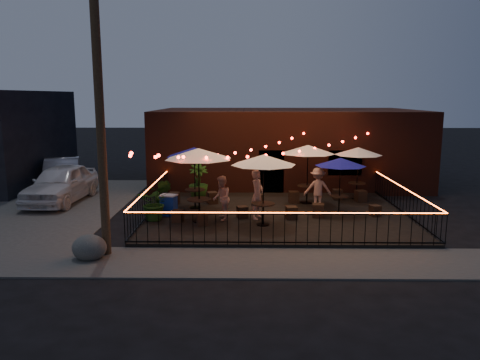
# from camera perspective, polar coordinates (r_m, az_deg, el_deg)

# --- Properties ---
(ground) EXTENTS (110.00, 110.00, 0.00)m
(ground) POSITION_cam_1_polar(r_m,az_deg,el_deg) (16.77, 4.88, -6.23)
(ground) COLOR black
(ground) RESTS_ON ground
(patio) EXTENTS (10.00, 8.00, 0.15)m
(patio) POSITION_cam_1_polar(r_m,az_deg,el_deg) (18.67, 4.45, -4.28)
(patio) COLOR black
(patio) RESTS_ON ground
(sidewalk) EXTENTS (18.00, 2.50, 0.05)m
(sidewalk) POSITION_cam_1_polar(r_m,az_deg,el_deg) (13.69, 5.85, -9.98)
(sidewalk) COLOR #3F3D3A
(sidewalk) RESTS_ON ground
(parking_lot) EXTENTS (11.00, 12.00, 0.02)m
(parking_lot) POSITION_cam_1_polar(r_m,az_deg,el_deg) (23.25, -26.95, -2.65)
(parking_lot) COLOR #3F3D3A
(parking_lot) RESTS_ON ground
(brick_building) EXTENTS (14.00, 8.00, 4.00)m
(brick_building) POSITION_cam_1_polar(r_m,az_deg,el_deg) (26.27, 5.60, 4.18)
(brick_building) COLOR #39170F
(brick_building) RESTS_ON ground
(utility_pole) EXTENTS (0.26, 0.26, 8.00)m
(utility_pole) POSITION_cam_1_polar(r_m,az_deg,el_deg) (14.10, -16.67, 6.79)
(utility_pole) COLOR #352315
(utility_pole) RESTS_ON ground
(fence_front) EXTENTS (10.00, 0.04, 1.04)m
(fence_front) POSITION_cam_1_polar(r_m,az_deg,el_deg) (14.67, 5.47, -5.95)
(fence_front) COLOR black
(fence_front) RESTS_ON patio
(fence_left) EXTENTS (0.04, 8.00, 1.04)m
(fence_left) POSITION_cam_1_polar(r_m,az_deg,el_deg) (18.88, -10.86, -2.43)
(fence_left) COLOR black
(fence_left) RESTS_ON patio
(fence_right) EXTENTS (0.04, 8.00, 1.04)m
(fence_right) POSITION_cam_1_polar(r_m,az_deg,el_deg) (19.51, 19.31, -2.43)
(fence_right) COLOR black
(fence_right) RESTS_ON patio
(festoon_lights) EXTENTS (10.02, 8.72, 1.32)m
(festoon_lights) POSITION_cam_1_polar(r_m,az_deg,el_deg) (17.88, 1.39, 3.08)
(festoon_lights) COLOR red
(festoon_lights) RESTS_ON ground
(cafe_table_0) EXTENTS (3.21, 3.21, 2.73)m
(cafe_table_0) POSITION_cam_1_polar(r_m,az_deg,el_deg) (16.99, -5.08, 3.09)
(cafe_table_0) COLOR black
(cafe_table_0) RESTS_ON patio
(cafe_table_1) EXTENTS (3.01, 3.01, 2.53)m
(cafe_table_1) POSITION_cam_1_polar(r_m,az_deg,el_deg) (19.15, -5.59, 3.33)
(cafe_table_1) COLOR black
(cafe_table_1) RESTS_ON patio
(cafe_table_2) EXTENTS (2.60, 2.60, 2.56)m
(cafe_table_2) POSITION_cam_1_polar(r_m,az_deg,el_deg) (16.49, 2.89, 2.35)
(cafe_table_2) COLOR black
(cafe_table_2) RESTS_ON patio
(cafe_table_3) EXTENTS (2.81, 2.81, 2.53)m
(cafe_table_3) POSITION_cam_1_polar(r_m,az_deg,el_deg) (20.14, 8.29, 3.62)
(cafe_table_3) COLOR black
(cafe_table_3) RESTS_ON patio
(cafe_table_4) EXTENTS (2.35, 2.35, 2.20)m
(cafe_table_4) POSITION_cam_1_polar(r_m,az_deg,el_deg) (18.73, 12.16, 2.08)
(cafe_table_4) COLOR black
(cafe_table_4) RESTS_ON patio
(cafe_table_5) EXTENTS (2.55, 2.55, 2.33)m
(cafe_table_5) POSITION_cam_1_polar(r_m,az_deg,el_deg) (21.54, 14.22, 3.34)
(cafe_table_5) COLOR black
(cafe_table_5) RESTS_ON patio
(bistro_chair_0) EXTENTS (0.43, 0.43, 0.45)m
(bistro_chair_0) POSITION_cam_1_polar(r_m,az_deg,el_deg) (17.44, -7.58, -4.36)
(bistro_chair_0) COLOR black
(bistro_chair_0) RESTS_ON patio
(bistro_chair_1) EXTENTS (0.44, 0.44, 0.42)m
(bistro_chair_1) POSITION_cam_1_polar(r_m,az_deg,el_deg) (16.86, -4.64, -4.86)
(bistro_chair_1) COLOR black
(bistro_chair_1) RESTS_ON patio
(bistro_chair_2) EXTENTS (0.44, 0.44, 0.50)m
(bistro_chair_2) POSITION_cam_1_polar(r_m,az_deg,el_deg) (20.34, -8.03, -2.21)
(bistro_chair_2) COLOR black
(bistro_chair_2) RESTS_ON patio
(bistro_chair_3) EXTENTS (0.54, 0.54, 0.50)m
(bistro_chair_3) POSITION_cam_1_polar(r_m,az_deg,el_deg) (20.28, -3.41, -2.17)
(bistro_chair_3) COLOR black
(bistro_chair_3) RESTS_ON patio
(bistro_chair_4) EXTENTS (0.47, 0.47, 0.45)m
(bistro_chair_4) POSITION_cam_1_polar(r_m,az_deg,el_deg) (17.86, 0.29, -3.93)
(bistro_chair_4) COLOR black
(bistro_chair_4) RESTS_ON patio
(bistro_chair_5) EXTENTS (0.45, 0.45, 0.48)m
(bistro_chair_5) POSITION_cam_1_polar(r_m,az_deg,el_deg) (17.81, 6.29, -3.98)
(bistro_chair_5) COLOR black
(bistro_chair_5) RESTS_ON patio
(bistro_chair_6) EXTENTS (0.38, 0.38, 0.40)m
(bistro_chair_6) POSITION_cam_1_polar(r_m,az_deg,el_deg) (20.22, 2.37, -2.32)
(bistro_chair_6) COLOR black
(bistro_chair_6) RESTS_ON patio
(bistro_chair_7) EXTENTS (0.45, 0.45, 0.50)m
(bistro_chair_7) POSITION_cam_1_polar(r_m,az_deg,el_deg) (20.48, 6.58, -2.08)
(bistro_chair_7) COLOR black
(bistro_chair_7) RESTS_ON patio
(bistro_chair_8) EXTENTS (0.49, 0.49, 0.52)m
(bistro_chair_8) POSITION_cam_1_polar(r_m,az_deg,el_deg) (18.21, 9.51, -3.68)
(bistro_chair_8) COLOR black
(bistro_chair_8) RESTS_ON patio
(bistro_chair_9) EXTENTS (0.46, 0.46, 0.43)m
(bistro_chair_9) POSITION_cam_1_polar(r_m,az_deg,el_deg) (18.86, 16.14, -3.61)
(bistro_chair_9) COLOR black
(bistro_chair_9) RESTS_ON patio
(bistro_chair_10) EXTENTS (0.41, 0.41, 0.46)m
(bistro_chair_10) POSITION_cam_1_polar(r_m,az_deg,el_deg) (21.44, 11.79, -1.73)
(bistro_chair_10) COLOR black
(bistro_chair_10) RESTS_ON patio
(bistro_chair_11) EXTENTS (0.51, 0.51, 0.50)m
(bistro_chair_11) POSITION_cam_1_polar(r_m,az_deg,el_deg) (21.22, 14.49, -1.91)
(bistro_chair_11) COLOR black
(bistro_chair_11) RESTS_ON patio
(patron_a) EXTENTS (0.68, 0.80, 1.86)m
(patron_a) POSITION_cam_1_polar(r_m,az_deg,el_deg) (17.62, 2.13, -1.78)
(patron_a) COLOR #D4A292
(patron_a) RESTS_ON patio
(patron_b) EXTENTS (0.72, 0.88, 1.67)m
(patron_b) POSITION_cam_1_polar(r_m,az_deg,el_deg) (17.44, -2.27, -2.22)
(patron_b) COLOR beige
(patron_b) RESTS_ON patio
(patron_c) EXTENTS (1.11, 0.64, 1.72)m
(patron_c) POSITION_cam_1_polar(r_m,az_deg,el_deg) (19.38, 9.45, -1.02)
(patron_c) COLOR tan
(patron_c) RESTS_ON patio
(potted_shrub_a) EXTENTS (1.33, 1.19, 1.34)m
(potted_shrub_a) POSITION_cam_1_polar(r_m,az_deg,el_deg) (17.73, -10.31, -2.72)
(potted_shrub_a) COLOR #18350D
(potted_shrub_a) RESTS_ON patio
(potted_shrub_b) EXTENTS (0.81, 0.71, 1.24)m
(potted_shrub_b) POSITION_cam_1_polar(r_m,az_deg,el_deg) (19.36, -9.35, -1.75)
(potted_shrub_b) COLOR #193C0E
(potted_shrub_b) RESTS_ON patio
(potted_shrub_c) EXTENTS (1.10, 1.10, 1.55)m
(potted_shrub_c) POSITION_cam_1_polar(r_m,az_deg,el_deg) (21.21, -5.10, -0.18)
(potted_shrub_c) COLOR #103B0C
(potted_shrub_c) RESTS_ON patio
(cooler) EXTENTS (0.73, 0.61, 0.83)m
(cooler) POSITION_cam_1_polar(r_m,az_deg,el_deg) (18.37, -8.69, -3.02)
(cooler) COLOR #1333A0
(cooler) RESTS_ON patio
(boulder) EXTENTS (1.03, 0.90, 0.74)m
(boulder) POSITION_cam_1_polar(r_m,az_deg,el_deg) (14.47, -17.89, -7.87)
(boulder) COLOR #464541
(boulder) RESTS_ON ground
(car_white) EXTENTS (2.23, 5.08, 1.70)m
(car_white) POSITION_cam_1_polar(r_m,az_deg,el_deg) (22.54, -20.98, -0.40)
(car_white) COLOR silver
(car_white) RESTS_ON ground
(car_silver) EXTENTS (3.04, 5.08, 1.58)m
(car_silver) POSITION_cam_1_polar(r_m,az_deg,el_deg) (25.72, -20.85, 0.71)
(car_silver) COLOR #999AA0
(car_silver) RESTS_ON ground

